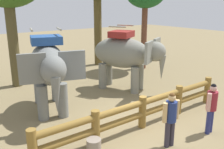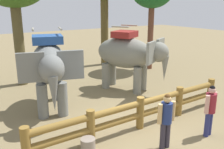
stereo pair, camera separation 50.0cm
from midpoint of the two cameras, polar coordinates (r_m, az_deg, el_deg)
name	(u,v)px [view 2 (the right image)]	position (r m, az deg, el deg)	size (l,w,h in m)	color
ground_plane	(135,125)	(8.55, 6.91, -11.24)	(60.00, 60.00, 0.00)	olive
log_fence	(140,110)	(8.12, 8.21, -8.08)	(7.40, 0.31, 1.05)	olive
elephant_near_left	(50,66)	(9.26, -12.51, 1.90)	(2.39, 3.63, 3.04)	slate
elephant_center	(129,54)	(11.42, 5.11, 4.55)	(2.76, 3.45, 2.95)	gray
tourist_woman_in_black	(210,107)	(8.11, 23.07, -6.86)	(0.56, 0.36, 1.60)	navy
tourist_man_in_blue	(166,117)	(7.06, 14.21, -9.44)	(0.56, 0.34, 1.59)	#302C39
feed_bucket	(88,145)	(7.02, -3.35, -15.77)	(0.40, 0.40, 0.40)	gray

